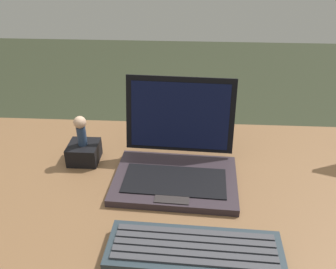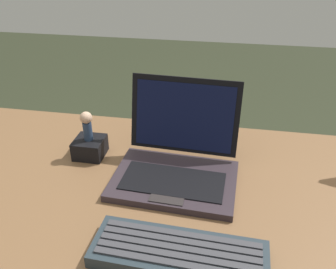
% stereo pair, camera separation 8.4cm
% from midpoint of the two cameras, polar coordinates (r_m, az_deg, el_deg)
% --- Properties ---
extents(desk, '(1.68, 0.73, 0.73)m').
position_cam_midpoint_polar(desk, '(0.92, 1.83, -13.77)').
color(desk, brown).
rests_on(desk, ground).
extents(laptop_front, '(0.32, 0.27, 0.23)m').
position_cam_midpoint_polar(laptop_front, '(0.90, -1.28, -4.24)').
color(laptop_front, '#2D242A').
rests_on(laptop_front, desk).
extents(external_keyboard, '(0.34, 0.13, 0.03)m').
position_cam_midpoint_polar(external_keyboard, '(0.72, 0.73, -18.60)').
color(external_keyboard, '#242F36').
rests_on(external_keyboard, desk).
extents(figurine_stand, '(0.08, 0.08, 0.05)m').
position_cam_midpoint_polar(figurine_stand, '(1.00, -15.77, -2.88)').
color(figurine_stand, black).
rests_on(figurine_stand, desk).
extents(figurine, '(0.03, 0.03, 0.08)m').
position_cam_midpoint_polar(figurine, '(0.97, -16.37, 0.81)').
color(figurine, navy).
rests_on(figurine, figurine_stand).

